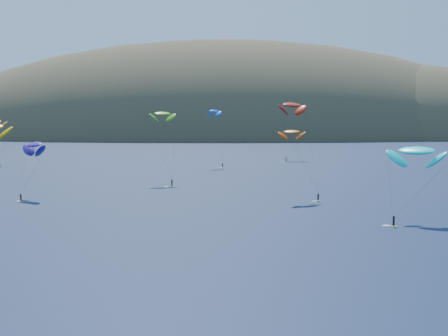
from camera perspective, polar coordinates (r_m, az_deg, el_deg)
island at (r=613.57m, az=2.05°, el=1.92°), size 730.00×300.00×210.00m
kitesurfer_3 at (r=186.29m, az=-5.64°, el=4.95°), size 8.58×15.51×22.70m
kitesurfer_4 at (r=243.91m, az=-0.88°, el=5.22°), size 7.52×9.77×23.83m
kitesurfer_5 at (r=122.94m, az=17.18°, el=1.52°), size 12.59×12.14×16.26m
kitesurfer_9 at (r=152.48m, az=6.24°, el=5.74°), size 10.47×11.84×24.78m
kitesurfer_10 at (r=158.02m, az=-16.97°, el=2.06°), size 9.28×13.73×15.50m
kitesurfer_11 at (r=278.73m, az=6.21°, el=3.31°), size 12.40×12.71×15.99m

